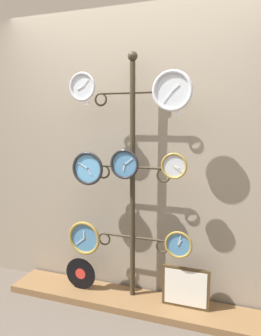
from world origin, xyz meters
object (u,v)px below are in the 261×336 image
at_px(vinyl_record, 81,274).
at_px(clock_bottom_left, 85,238).
at_px(clock_middle_right, 174,166).
at_px(clock_top_right, 172,91).
at_px(display_stand, 133,222).
at_px(clock_middle_left, 88,168).
at_px(picture_frame, 186,288).
at_px(clock_top_left, 83,87).
at_px(clock_bottom_right, 179,245).
at_px(clock_middle_center, 125,164).

bearing_deg(vinyl_record, clock_bottom_left, -26.09).
bearing_deg(clock_middle_right, clock_bottom_left, -178.86).
relative_size(clock_top_right, clock_bottom_left, 1.02).
height_order(display_stand, clock_middle_right, display_stand).
bearing_deg(clock_middle_left, clock_middle_right, -0.05).
bearing_deg(clock_middle_left, clock_top_right, -2.76).
height_order(clock_middle_right, picture_frame, clock_middle_right).
height_order(display_stand, vinyl_record, display_stand).
distance_m(clock_top_left, clock_bottom_left, 1.27).
relative_size(display_stand, clock_bottom_left, 7.08).
height_order(clock_top_right, clock_bottom_left, clock_top_right).
xyz_separation_m(clock_top_right, clock_bottom_right, (0.07, 0.03, -1.17)).
relative_size(clock_middle_left, picture_frame, 0.74).
xyz_separation_m(clock_middle_center, clock_bottom_left, (-0.37, -0.01, -0.66)).
bearing_deg(clock_top_left, clock_middle_right, 1.16).
xyz_separation_m(clock_middle_right, clock_bottom_right, (0.05, -0.01, -0.61)).
relative_size(clock_top_right, clock_middle_left, 1.07).
relative_size(display_stand, picture_frame, 5.49).
xyz_separation_m(clock_top_left, clock_bottom_right, (0.81, 0.01, -1.22)).
distance_m(clock_middle_left, clock_middle_right, 0.73).
bearing_deg(display_stand, clock_middle_left, -167.19).
bearing_deg(clock_bottom_right, display_stand, 167.42).
bearing_deg(clock_bottom_left, vinyl_record, 153.91).
height_order(display_stand, clock_bottom_left, display_stand).
bearing_deg(clock_bottom_right, clock_top_right, -158.52).
relative_size(clock_middle_right, vinyl_record, 0.71).
bearing_deg(clock_bottom_left, clock_bottom_right, 0.51).
distance_m(clock_top_left, clock_middle_left, 0.67).
xyz_separation_m(display_stand, clock_middle_left, (-0.37, -0.08, 0.45)).
distance_m(display_stand, clock_top_right, 1.12).
bearing_deg(clock_top_left, clock_bottom_right, 0.52).
relative_size(clock_top_left, vinyl_record, 0.81).
relative_size(clock_top_left, clock_middle_right, 1.14).
bearing_deg(clock_bottom_right, clock_middle_center, 179.23).
xyz_separation_m(clock_middle_center, vinyl_record, (-0.43, 0.02, -1.01)).
xyz_separation_m(clock_middle_right, vinyl_record, (-0.83, 0.02, -1.01)).
height_order(clock_top_left, clock_middle_center, clock_top_left).
height_order(clock_top_right, picture_frame, clock_top_right).
relative_size(display_stand, clock_middle_left, 7.39).
height_order(clock_top_right, clock_middle_left, clock_top_right).
height_order(display_stand, clock_bottom_right, display_stand).
xyz_separation_m(clock_middle_right, clock_bottom_left, (-0.77, -0.02, -0.66)).
bearing_deg(clock_top_right, clock_bottom_right, 21.48).
relative_size(display_stand, vinyl_record, 7.29).
relative_size(clock_top_right, clock_middle_center, 1.25).
bearing_deg(vinyl_record, display_stand, 8.29).
xyz_separation_m(clock_middle_right, picture_frame, (0.10, 0.04, -0.99)).
xyz_separation_m(clock_middle_center, picture_frame, (0.51, 0.04, -0.98)).
bearing_deg(clock_middle_right, vinyl_record, 178.90).
xyz_separation_m(clock_bottom_right, vinyl_record, (-0.88, 0.02, -0.40)).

